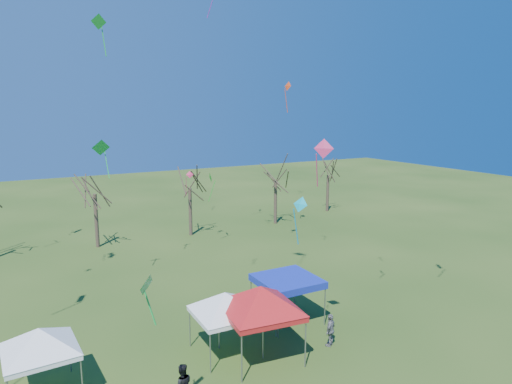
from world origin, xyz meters
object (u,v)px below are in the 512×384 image
(person_grey, at_px, (330,330))
(tent_white_west, at_px, (39,333))
(tree_2, at_px, (93,175))
(tent_red, at_px, (261,291))
(tent_blue, at_px, (287,281))
(tent_white_mid, at_px, (225,296))
(tree_4, at_px, (276,166))
(tree_3, at_px, (189,171))
(tree_5, at_px, (328,162))

(person_grey, bearing_deg, tent_white_west, -43.04)
(tree_2, xyz_separation_m, tent_red, (3.44, -22.36, -2.94))
(tree_2, distance_m, tent_blue, 21.16)
(tree_2, bearing_deg, tent_white_mid, -84.07)
(tent_white_mid, relative_size, tent_blue, 1.25)
(tree_2, xyz_separation_m, tent_blue, (6.67, -19.68, -3.98))
(person_grey, bearing_deg, tent_blue, -115.74)
(tree_4, bearing_deg, tent_blue, -119.79)
(tent_white_mid, bearing_deg, tree_4, 53.18)
(tent_white_mid, relative_size, tent_red, 0.86)
(tree_2, height_order, tree_3, tree_2)
(tent_white_mid, height_order, tent_blue, tent_white_mid)
(tent_white_west, height_order, tent_white_mid, tent_white_mid)
(tree_5, relative_size, tent_blue, 2.31)
(tree_2, distance_m, tree_4, 17.73)
(tree_2, bearing_deg, person_grey, -73.04)
(tree_3, bearing_deg, tree_4, -0.26)
(tree_4, distance_m, person_grey, 25.63)
(tree_2, relative_size, tent_white_mid, 2.02)
(tent_white_mid, xyz_separation_m, person_grey, (4.85, -1.97, -2.04))
(tent_red, bearing_deg, tent_blue, 39.67)
(tent_blue, bearing_deg, tree_3, 84.89)
(tree_5, relative_size, tent_white_west, 1.91)
(tree_2, xyz_separation_m, tent_white_west, (-5.85, -20.57, -3.50))
(tree_4, height_order, tent_white_mid, tree_4)
(tent_white_west, xyz_separation_m, person_grey, (12.89, -2.52, -1.95))
(tree_5, xyz_separation_m, tent_white_west, (-31.94, -22.25, -2.94))
(tent_white_mid, bearing_deg, tent_white_west, 176.08)
(tree_3, distance_m, tent_blue, 19.79)
(tree_2, relative_size, tree_3, 1.03)
(tree_2, bearing_deg, tent_blue, -71.28)
(tree_4, bearing_deg, tree_3, 179.74)
(tent_white_west, bearing_deg, tent_red, -10.93)
(tree_2, height_order, tree_4, tree_2)
(tree_4, distance_m, tent_white_mid, 26.11)
(tree_5, height_order, tent_white_west, tree_5)
(tree_3, xyz_separation_m, tent_white_west, (-14.25, -20.23, -3.29))
(tree_5, distance_m, tent_white_west, 39.04)
(tree_2, xyz_separation_m, person_grey, (7.04, -23.08, -5.45))
(tent_white_west, xyz_separation_m, tent_white_mid, (8.04, -0.55, 0.09))
(tent_white_west, relative_size, person_grey, 2.33)
(tree_2, distance_m, tent_red, 22.81)
(tree_3, bearing_deg, tree_5, 6.52)
(tree_3, distance_m, tree_5, 17.81)
(tent_blue, height_order, person_grey, tent_blue)
(tree_3, height_order, tent_red, tree_3)
(tree_5, bearing_deg, tent_red, -133.28)
(tent_red, relative_size, person_grey, 2.80)
(tent_white_west, height_order, tent_red, tent_red)
(tree_5, distance_m, tent_red, 33.12)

